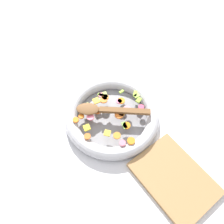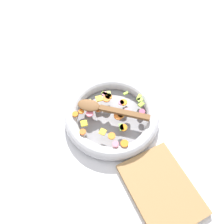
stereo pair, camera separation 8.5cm
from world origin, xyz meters
TOP-DOWN VIEW (x-y plane):
  - ground_plane at (0.00, 0.00)m, footprint 4.00×4.00m
  - skillet at (0.00, 0.00)m, footprint 0.38×0.38m
  - chopped_vegetables at (0.00, 0.01)m, footprint 0.27×0.30m
  - wooden_spoon at (0.02, 0.02)m, footprint 0.22×0.24m
  - cutting_board at (-0.33, -0.02)m, footprint 0.28×0.20m

SIDE VIEW (x-z plane):
  - ground_plane at x=0.00m, z-range 0.00..0.00m
  - cutting_board at x=-0.33m, z-range 0.00..0.02m
  - skillet at x=0.00m, z-range 0.00..0.05m
  - chopped_vegetables at x=0.00m, z-range 0.05..0.06m
  - wooden_spoon at x=0.02m, z-range 0.06..0.07m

